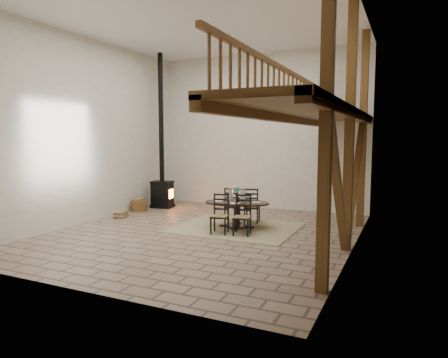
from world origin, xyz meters
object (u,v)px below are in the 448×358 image
at_px(dining_table, 237,213).
at_px(log_stack, 121,214).
at_px(wood_stove, 162,174).
at_px(log_basket, 139,205).

xyz_separation_m(dining_table, log_stack, (-3.59, -0.16, -0.29)).
height_order(wood_stove, log_basket, wood_stove).
bearing_deg(log_stack, dining_table, 2.62).
distance_m(log_basket, log_stack, 1.07).
bearing_deg(dining_table, log_basket, 155.10).
bearing_deg(wood_stove, log_stack, -102.57).
xyz_separation_m(dining_table, log_basket, (-3.74, 0.89, -0.22)).
bearing_deg(log_stack, wood_stove, 85.23).
bearing_deg(wood_stove, dining_table, -34.86).
distance_m(wood_stove, log_basket, 1.31).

